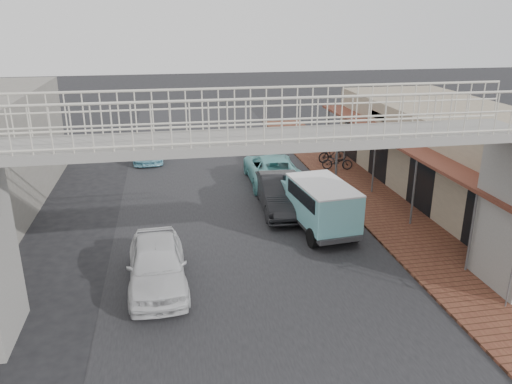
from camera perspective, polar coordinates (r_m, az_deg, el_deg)
name	(u,v)px	position (r m, az deg, el deg)	size (l,w,h in m)	color
ground	(249,250)	(18.55, -0.83, -6.62)	(120.00, 120.00, 0.00)	black
road_strip	(249,250)	(18.55, -0.83, -6.61)	(10.00, 60.00, 0.01)	black
sidewalk	(381,208)	(22.99, 14.07, -1.78)	(3.00, 40.00, 0.10)	brown
shophouse_row	(465,155)	(25.36, 22.80, 3.91)	(7.20, 18.00, 4.00)	gray
footbridge	(272,209)	(13.67, 1.89, -1.94)	(16.40, 2.40, 6.34)	gray
white_hatchback	(157,264)	(16.22, -11.25, -8.07)	(1.81, 4.50, 1.53)	silver
dark_sedan	(280,194)	(21.94, 2.77, -0.18)	(1.67, 4.78, 1.57)	black
angkot_curb	(272,168)	(25.68, 1.85, 2.70)	(2.47, 5.37, 1.49)	#71C4C5
angkot_far	(146,149)	(30.65, -12.45, 4.79)	(1.72, 4.22, 1.23)	#7EC5DA
angkot_van	(320,200)	(19.83, 7.34, -0.91)	(2.31, 4.36, 2.05)	black
motorcycle_near	(337,162)	(27.98, 9.28, 3.43)	(0.58, 1.67, 0.88)	black
motorcycle_far	(332,154)	(29.27, 8.69, 4.34)	(0.48, 1.71, 1.03)	black
arrow_sign	(353,138)	(24.30, 11.00, 6.10)	(1.90, 1.23, 3.19)	#59595B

